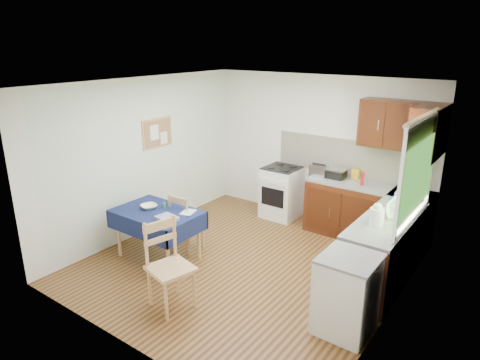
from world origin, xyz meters
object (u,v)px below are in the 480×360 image
Objects in this scene: sandwich_press at (336,173)px; dish_rack at (392,213)px; dining_table at (157,218)px; chair_near at (168,263)px; kettle at (377,215)px; chair_far at (185,221)px; toaster at (319,170)px.

sandwich_press is 1.59m from dish_rack.
dining_table is 2.71× the size of dish_rack.
kettle is at bearing -33.06° from chair_near.
dish_rack is at bearing -29.97° from sandwich_press.
dish_rack reaches higher than sandwich_press.
sandwich_press reaches higher than chair_far.
dining_table is at bearing -161.39° from kettle.
sandwich_press is at bearing 2.06° from chair_near.
chair_near is (0.97, -0.75, -0.06)m from dining_table.
dish_rack is 0.44m from kettle.
dining_table is 3.17m from dish_rack.
chair_near is at bearing -80.65° from toaster.
chair_far is 0.87× the size of chair_near.
kettle reaches higher than chair_near.
dining_table is at bearing 62.33° from chair_far.
sandwich_press is (0.67, 3.15, 0.42)m from chair_near.
chair_far is 3.35× the size of sandwich_press.
kettle is at bearing -101.99° from dish_rack.
chair_near reaches higher than dining_table.
chair_near is 2.53m from kettle.
chair_far is 2.54m from sandwich_press.
sandwich_press is at bearing 73.46° from dining_table.
dish_rack is at bearing 43.45° from dining_table.
chair_far is (0.18, 0.37, -0.14)m from dining_table.
kettle reaches higher than dish_rack.
dish_rack is (2.67, 1.00, 0.44)m from chair_far.
dining_table is 1.22m from chair_near.
dish_rack reaches higher than chair_near.
dining_table is at bearing 66.22° from chair_near.
sandwich_press reaches higher than dining_table.
dish_rack is at bearing -161.30° from chair_far.
toaster reaches higher than dish_rack.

